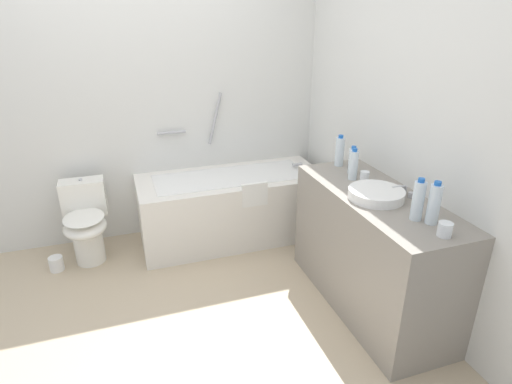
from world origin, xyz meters
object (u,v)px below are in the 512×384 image
water_bottle_0 (434,204)px  water_bottle_2 (340,151)px  toilet_paper_roll (56,264)px  bathtub (232,205)px  sink_basin (376,194)px  water_bottle_4 (353,165)px  sink_faucet (403,190)px  drinking_glass_1 (365,177)px  water_bottle_3 (418,200)px  water_bottle_1 (353,161)px  toilet (86,222)px  drinking_glass_0 (445,229)px

water_bottle_0 → water_bottle_2: water_bottle_0 is taller
water_bottle_2 → toilet_paper_roll: (-2.18, 0.57, -0.90)m
bathtub → sink_basin: 1.53m
sink_basin → water_bottle_4: size_ratio=1.55×
sink_faucet → water_bottle_2: 0.64m
sink_basin → drinking_glass_1: size_ratio=4.34×
water_bottle_0 → water_bottle_3: bearing=126.6°
drinking_glass_1 → water_bottle_2: bearing=89.0°
sink_faucet → water_bottle_1: bearing=104.8°
water_bottle_4 → drinking_glass_1: 0.11m
toilet → water_bottle_0: water_bottle_0 is taller
water_bottle_0 → toilet_paper_roll: 2.86m
toilet → water_bottle_3: 2.57m
water_bottle_3 → drinking_glass_1: bearing=87.3°
bathtub → water_bottle_2: (0.68, -0.67, 0.64)m
sink_basin → water_bottle_3: size_ratio=1.41×
water_bottle_2 → water_bottle_1: bearing=-88.6°
bathtub → water_bottle_4: 1.30m
toilet → sink_basin: sink_basin is taller
water_bottle_4 → drinking_glass_0: water_bottle_4 is taller
water_bottle_3 → toilet_paper_roll: 2.78m
bathtub → toilet: (-1.24, 0.01, 0.03)m
sink_basin → sink_faucet: 0.20m
water_bottle_1 → water_bottle_3: (-0.04, -0.77, 0.02)m
sink_basin → water_bottle_2: size_ratio=1.47×
drinking_glass_0 → toilet_paper_roll: 2.89m
sink_basin → water_bottle_3: 0.34m
toilet → water_bottle_4: 2.19m
toilet → sink_faucet: 2.48m
water_bottle_0 → water_bottle_3: (-0.05, 0.07, -0.00)m
toilet_paper_roll → drinking_glass_1: bearing=-23.4°
sink_basin → drinking_glass_1: bearing=73.6°
water_bottle_3 → drinking_glass_1: 0.59m
water_bottle_0 → toilet: bearing=138.7°
drinking_glass_1 → drinking_glass_0: bearing=-90.8°
water_bottle_2 → drinking_glass_0: bearing=-90.9°
sink_faucet → water_bottle_3: water_bottle_3 is taller
sink_basin → water_bottle_0: water_bottle_0 is taller
water_bottle_2 → drinking_glass_0: 1.16m
bathtub → water_bottle_4: bathtub is taller
sink_faucet → toilet_paper_roll: 2.72m
sink_faucet → water_bottle_0: (-0.10, -0.39, 0.09)m
drinking_glass_0 → drinking_glass_1: bearing=89.2°
bathtub → toilet_paper_roll: 1.53m
sink_basin → sink_faucet: (0.20, 0.00, -0.00)m
bathtub → water_bottle_3: bathtub is taller
water_bottle_3 → toilet_paper_roll: bearing=144.7°
water_bottle_3 → water_bottle_0: bearing=-53.4°
water_bottle_1 → drinking_glass_0: size_ratio=2.65×
water_bottle_3 → toilet_paper_roll: (-2.15, 1.52, -0.90)m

